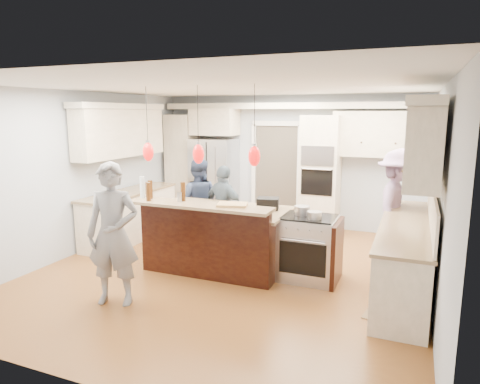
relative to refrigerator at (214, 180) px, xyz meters
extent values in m
plane|color=#9B642A|center=(1.55, -2.64, -0.90)|extent=(6.00, 6.00, 0.00)
cube|color=#B2BCC6|center=(1.55, 0.36, 0.45)|extent=(5.50, 0.04, 2.70)
cube|color=#B2BCC6|center=(1.55, -5.64, 0.45)|extent=(5.50, 0.04, 2.70)
cube|color=#B2BCC6|center=(-1.20, -2.64, 0.45)|extent=(0.04, 6.00, 2.70)
cube|color=#B2BCC6|center=(4.30, -2.64, 0.45)|extent=(0.04, 6.00, 2.70)
cube|color=white|center=(1.55, -2.64, 1.80)|extent=(5.50, 6.00, 0.04)
cube|color=#B7B7BC|center=(0.00, 0.00, 0.00)|extent=(0.90, 0.70, 1.80)
cube|color=#FDEACD|center=(2.30, 0.03, 0.25)|extent=(0.72, 0.64, 2.30)
cube|color=black|center=(2.30, -0.30, 0.65)|extent=(0.60, 0.02, 0.35)
cube|color=black|center=(2.30, -0.30, 0.15)|extent=(0.60, 0.02, 0.50)
cylinder|color=#B7B7BC|center=(2.30, -0.33, 0.40)|extent=(0.55, 0.02, 0.02)
cube|color=#FDEACD|center=(-0.80, 0.06, 0.25)|extent=(0.60, 0.58, 2.30)
cube|color=#FDEACD|center=(0.00, 0.06, 1.25)|extent=(0.95, 0.58, 0.55)
cube|color=#FDEACD|center=(3.35, 0.18, 1.05)|extent=(1.70, 0.35, 0.85)
cube|color=beige|center=(1.55, 0.16, 1.58)|extent=(5.30, 0.38, 0.12)
cube|color=#4C443A|center=(1.30, 0.35, 0.15)|extent=(0.90, 0.06, 2.10)
cube|color=white|center=(1.30, 0.31, 1.23)|extent=(1.04, 0.06, 0.10)
cube|color=#FDEACD|center=(3.95, -2.34, -0.46)|extent=(0.60, 3.00, 0.88)
cube|color=tan|center=(3.95, -2.34, 0.00)|extent=(0.64, 3.05, 0.04)
cube|color=#FDEACD|center=(4.07, -2.34, 1.08)|extent=(0.35, 3.00, 0.85)
cube|color=beige|center=(4.06, -2.34, 1.56)|extent=(0.37, 3.10, 0.10)
cube|color=#FDEACD|center=(-0.85, -1.84, -0.46)|extent=(0.60, 2.20, 0.88)
cube|color=tan|center=(-0.85, -1.84, 0.00)|extent=(0.64, 2.25, 0.04)
cube|color=#FDEACD|center=(-0.97, -1.84, 1.08)|extent=(0.35, 2.20, 0.85)
cube|color=beige|center=(-0.96, -1.84, 1.56)|extent=(0.37, 2.30, 0.10)
cube|color=black|center=(1.30, -2.49, -0.46)|extent=(2.00, 1.00, 0.88)
cube|color=tan|center=(1.30, -2.49, 0.00)|extent=(2.10, 1.10, 0.04)
cube|color=black|center=(1.30, -3.05, -0.36)|extent=(2.00, 0.12, 1.08)
cube|color=tan|center=(1.30, -3.19, 0.20)|extent=(2.10, 0.42, 0.04)
cube|color=black|center=(2.00, -2.28, 0.11)|extent=(0.37, 0.32, 0.17)
cube|color=#B7B7BC|center=(2.68, -2.49, -0.45)|extent=(0.76, 0.66, 0.90)
cube|color=black|center=(2.68, -2.83, -0.50)|extent=(0.65, 0.01, 0.45)
cube|color=black|center=(2.68, -2.49, 0.01)|extent=(0.72, 0.59, 0.02)
cube|color=black|center=(3.09, -2.49, -0.46)|extent=(0.06, 0.71, 0.88)
cylinder|color=black|center=(0.50, -3.15, 1.43)|extent=(0.01, 0.01, 0.75)
ellipsoid|color=red|center=(0.50, -3.15, 0.90)|extent=(0.15, 0.15, 0.26)
cylinder|color=black|center=(1.30, -3.15, 1.43)|extent=(0.01, 0.01, 0.75)
ellipsoid|color=red|center=(1.30, -3.15, 0.90)|extent=(0.15, 0.15, 0.26)
cylinder|color=black|center=(2.10, -3.15, 1.43)|extent=(0.01, 0.01, 0.75)
ellipsoid|color=red|center=(2.10, -3.15, 0.90)|extent=(0.15, 0.15, 0.26)
imported|color=gray|center=(0.65, -4.18, -0.01)|extent=(0.74, 0.60, 1.77)
imported|color=#2B3855|center=(0.45, -1.60, -0.12)|extent=(0.89, 0.78, 1.55)
imported|color=#4D5E6C|center=(1.05, -1.79, -0.16)|extent=(0.94, 0.63, 1.48)
imported|color=#92759E|center=(3.80, -1.34, 0.01)|extent=(0.82, 1.25, 1.81)
cube|color=#8D734D|center=(3.95, -3.03, -0.89)|extent=(0.81, 1.06, 0.01)
cylinder|color=silver|center=(0.35, -3.12, 0.38)|extent=(0.09, 0.09, 0.31)
cylinder|color=#48260C|center=(0.48, -3.11, 0.35)|extent=(0.07, 0.07, 0.27)
cylinder|color=#48260C|center=(0.56, -3.27, 0.35)|extent=(0.07, 0.07, 0.26)
cylinder|color=#48260C|center=(1.01, -3.08, 0.35)|extent=(0.07, 0.07, 0.27)
cylinder|color=#B7B7BC|center=(0.99, -3.15, 0.28)|extent=(0.09, 0.09, 0.13)
cube|color=tan|center=(1.77, -3.11, 0.24)|extent=(0.46, 0.38, 0.03)
cylinder|color=#B7B7BC|center=(2.57, -2.45, 0.08)|extent=(0.22, 0.22, 0.13)
cylinder|color=#B7B7BC|center=(2.78, -2.60, 0.07)|extent=(0.20, 0.20, 0.10)
camera|label=1|loc=(4.00, -8.24, 1.45)|focal=32.00mm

